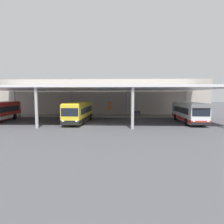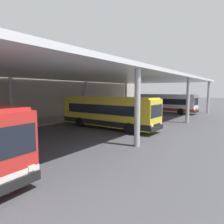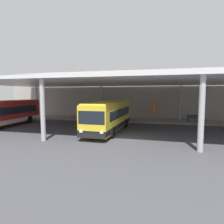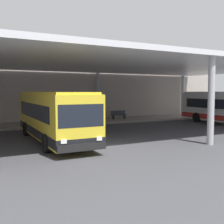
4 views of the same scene
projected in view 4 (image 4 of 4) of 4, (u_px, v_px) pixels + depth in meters
ground_plane at (100, 147)px, 15.94m from camera, size 200.00×200.00×0.00m
platform_kerb at (47, 124)px, 26.29m from camera, size 42.00×4.50×0.18m
station_building_facade at (39, 85)px, 28.87m from camera, size 48.00×1.60×7.80m
canopy_shelter at (68, 63)px, 20.39m from camera, size 40.00×17.00×5.55m
bus_second_bay at (53, 115)px, 17.66m from camera, size 2.84×10.57×3.17m
bench_waiting at (119, 115)px, 29.97m from camera, size 1.80×0.45×0.92m
banner_sign at (74, 104)px, 26.57m from camera, size 0.70×0.12×3.20m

